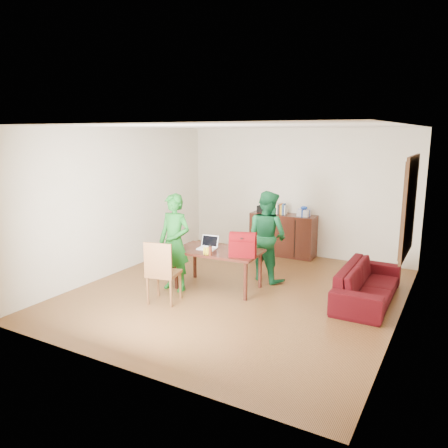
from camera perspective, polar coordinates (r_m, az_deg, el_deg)
The scene contains 10 objects.
room at distance 7.10m, azimuth 2.38°, elevation 1.31°, with size 5.20×5.70×2.90m.
table at distance 7.37m, azimuth -0.76°, elevation -4.01°, with size 1.48×0.90×0.67m.
chair at distance 6.93m, azimuth -7.89°, elevation -7.79°, with size 0.53×0.51×0.99m.
person_near at distance 7.30m, azimuth -6.47°, elevation -2.41°, with size 0.59×0.39×1.63m, color #155F1B.
person_far at distance 7.79m, azimuth 5.68°, elevation -1.56°, with size 0.78×0.61×1.61m, color #13592E.
laptop at distance 7.40m, azimuth -2.26°, elevation -2.97°, with size 0.33×0.25×0.21m.
bananas at distance 7.05m, azimuth -2.34°, elevation -3.87°, with size 0.14×0.09×0.05m, color yellow, non-canonical shape.
bottle at distance 7.01m, azimuth -1.82°, elevation -3.46°, with size 0.06×0.06×0.17m, color #562413.
red_bag at distance 6.96m, azimuth 2.47°, elevation -2.98°, with size 0.42×0.24×0.31m, color maroon.
sofa at distance 7.28m, azimuth 18.26°, elevation -7.39°, with size 1.91×0.75×0.56m, color #3E0809.
Camera 1 is at (3.16, -6.10, 2.61)m, focal length 35.00 mm.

